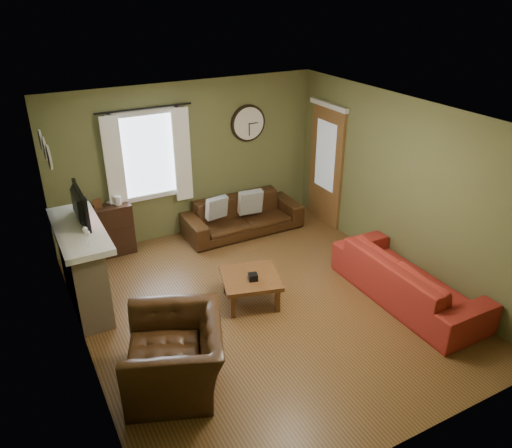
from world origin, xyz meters
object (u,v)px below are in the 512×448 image
bookshelf (111,231)px  sofa_brown (243,215)px  sofa_red (408,278)px  coffee_table (250,289)px  armchair (175,355)px

bookshelf → sofa_brown: size_ratio=0.41×
sofa_brown → sofa_red: size_ratio=0.90×
sofa_brown → sofa_red: bearing=-70.0°
sofa_red → coffee_table: sofa_red is taller
sofa_red → armchair: bearing=90.4°
bookshelf → sofa_red: (3.29, -3.20, -0.08)m
coffee_table → sofa_red: bearing=-26.5°
sofa_red → armchair: armchair is taller
bookshelf → armchair: 3.22m
bookshelf → sofa_red: bookshelf is taller
armchair → coffee_table: armchair is taller
armchair → sofa_brown: bearing=163.1°
bookshelf → coffee_table: bearing=-58.8°
coffee_table → armchair: bearing=-145.4°
sofa_red → armchair: (-3.37, -0.02, 0.05)m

